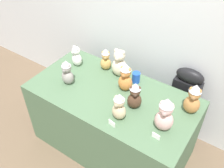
{
  "coord_description": "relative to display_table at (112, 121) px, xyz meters",
  "views": [
    {
      "loc": [
        1.0,
        -1.22,
        2.42
      ],
      "look_at": [
        0.0,
        0.25,
        0.9
      ],
      "focal_mm": 40.75,
      "sensor_mm": 36.0,
      "label": 1
    }
  ],
  "objects": [
    {
      "name": "ground_plane",
      "position": [
        0.0,
        -0.25,
        -0.39
      ],
      "size": [
        10.0,
        10.0,
        0.0
      ],
      "primitive_type": "plane",
      "color": "brown"
    },
    {
      "name": "wall_back",
      "position": [
        0.0,
        0.67,
        0.91
      ],
      "size": [
        7.0,
        0.08,
        2.6
      ],
      "primitive_type": "cube",
      "color": "silver",
      "rests_on": "ground_plane"
    },
    {
      "name": "display_table",
      "position": [
        0.0,
        0.0,
        0.0
      ],
      "size": [
        1.62,
        0.83,
        0.78
      ],
      "primitive_type": "cube",
      "color": "#4C6B4C",
      "rests_on": "ground_plane"
    },
    {
      "name": "instrument_case",
      "position": [
        0.54,
        0.55,
        0.09
      ],
      "size": [
        0.28,
        0.12,
        0.96
      ],
      "rotation": [
        0.0,
        0.0,
        -0.0
      ],
      "color": "black",
      "rests_on": "ground_plane"
    },
    {
      "name": "teddy_bear_blush",
      "position": [
        0.58,
        -0.12,
        0.56
      ],
      "size": [
        0.17,
        0.16,
        0.34
      ],
      "rotation": [
        0.0,
        0.0,
        0.19
      ],
      "color": "beige",
      "rests_on": "display_table"
    },
    {
      "name": "teddy_bear_cocoa",
      "position": [
        0.26,
        -0.04,
        0.53
      ],
      "size": [
        0.16,
        0.16,
        0.28
      ],
      "rotation": [
        0.0,
        0.0,
        0.52
      ],
      "color": "#4C3323",
      "rests_on": "display_table"
    },
    {
      "name": "teddy_bear_ginger",
      "position": [
        0.07,
        0.12,
        0.54
      ],
      "size": [
        0.15,
        0.13,
        0.3
      ],
      "rotation": [
        0.0,
        0.0,
        0.1
      ],
      "color": "#D17F3D",
      "rests_on": "display_table"
    },
    {
      "name": "teddy_bear_cream",
      "position": [
        -0.1,
        0.28,
        0.53
      ],
      "size": [
        0.17,
        0.15,
        0.31
      ],
      "rotation": [
        0.0,
        0.0,
        0.08
      ],
      "color": "beige",
      "rests_on": "display_table"
    },
    {
      "name": "teddy_bear_honey",
      "position": [
        -0.27,
        0.29,
        0.51
      ],
      "size": [
        0.15,
        0.14,
        0.25
      ],
      "rotation": [
        0.0,
        0.0,
        0.51
      ],
      "color": "tan",
      "rests_on": "display_table"
    },
    {
      "name": "teddy_bear_caramel",
      "position": [
        0.7,
        0.19,
        0.54
      ],
      "size": [
        0.16,
        0.14,
        0.31
      ],
      "rotation": [
        0.0,
        0.0,
        0.16
      ],
      "color": "#B27A42",
      "rests_on": "display_table"
    },
    {
      "name": "teddy_bear_snow",
      "position": [
        -0.57,
        0.17,
        0.5
      ],
      "size": [
        0.15,
        0.13,
        0.23
      ],
      "rotation": [
        0.0,
        0.0,
        -0.34
      ],
      "color": "white",
      "rests_on": "display_table"
    },
    {
      "name": "teddy_bear_sand",
      "position": [
        0.22,
        -0.22,
        0.53
      ],
      "size": [
        0.13,
        0.11,
        0.27
      ],
      "rotation": [
        0.0,
        0.0,
        -0.07
      ],
      "color": "#CCB78E",
      "rests_on": "display_table"
    },
    {
      "name": "teddy_bear_ash",
      "position": [
        -0.45,
        -0.11,
        0.52
      ],
      "size": [
        0.13,
        0.11,
        0.27
      ],
      "rotation": [
        0.0,
        0.0,
        0.07
      ],
      "color": "gray",
      "rests_on": "display_table"
    },
    {
      "name": "party_cup_blue",
      "position": [
        0.1,
        0.28,
        0.45
      ],
      "size": [
        0.08,
        0.08,
        0.11
      ],
      "primitive_type": "cylinder",
      "color": "blue",
      "rests_on": "display_table"
    },
    {
      "name": "name_card_front_left",
      "position": [
        0.58,
        -0.24,
        0.42
      ],
      "size": [
        0.07,
        0.01,
        0.05
      ],
      "primitive_type": "cube",
      "rotation": [
        0.0,
        0.0,
        -0.1
      ],
      "color": "white",
      "rests_on": "display_table"
    },
    {
      "name": "name_card_front_middle",
      "position": [
        0.22,
        -0.33,
        0.42
      ],
      "size": [
        0.07,
        0.02,
        0.05
      ],
      "primitive_type": "cube",
      "rotation": [
        0.0,
        0.0,
        -0.19
      ],
      "color": "white",
      "rests_on": "display_table"
    }
  ]
}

